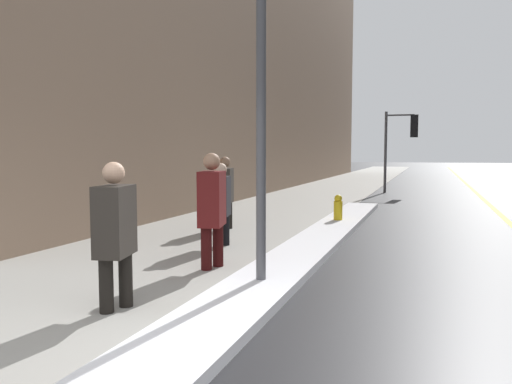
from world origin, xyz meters
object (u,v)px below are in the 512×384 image
pedestrian_nearside (115,229)px  lamp_post (261,65)px  traffic_light_near (404,134)px  pedestrian_in_glasses (212,205)px  fire_hydrant (338,210)px  pedestrian_trailing (221,201)px  pedestrian_with_shoulder_bag (225,190)px

pedestrian_nearside → lamp_post: bearing=125.8°
traffic_light_near → pedestrian_nearside: traffic_light_near is taller
pedestrian_in_glasses → fire_hydrant: bearing=156.5°
lamp_post → pedestrian_trailing: (-1.53, 2.32, -1.89)m
lamp_post → pedestrian_trailing: size_ratio=3.02×
pedestrian_in_glasses → fire_hydrant: (0.95, 4.93, -0.58)m
fire_hydrant → pedestrian_trailing: bearing=-113.8°
traffic_light_near → pedestrian_trailing: (-2.42, -13.08, -1.56)m
traffic_light_near → pedestrian_nearside: 16.92m
pedestrian_trailing → fire_hydrant: bearing=143.5°
lamp_post → pedestrian_nearside: bearing=-131.5°
lamp_post → traffic_light_near: bearing=86.7°
lamp_post → pedestrian_with_shoulder_bag: (-2.22, 4.15, -1.84)m
traffic_light_near → pedestrian_with_shoulder_bag: size_ratio=2.10×
pedestrian_in_glasses → fire_hydrant: size_ratio=2.38×
traffic_light_near → pedestrian_in_glasses: 14.85m
lamp_post → pedestrian_with_shoulder_bag: lamp_post is taller
pedestrian_trailing → pedestrian_nearside: bearing=-7.0°
fire_hydrant → traffic_light_near: bearing=84.5°
pedestrian_nearside → pedestrian_in_glasses: bearing=162.5°
pedestrian_with_shoulder_bag → pedestrian_nearside: bearing=-1.8°
lamp_post → pedestrian_trailing: lamp_post is taller
fire_hydrant → pedestrian_with_shoulder_bag: bearing=-144.8°
pedestrian_in_glasses → pedestrian_with_shoulder_bag: bearing=-172.8°
pedestrian_trailing → traffic_light_near: bearing=156.9°
pedestrian_nearside → pedestrian_in_glasses: (0.18, 2.07, 0.05)m
pedestrian_trailing → pedestrian_with_shoulder_bag: pedestrian_with_shoulder_bag is taller
pedestrian_nearside → pedestrian_trailing: 3.66m
pedestrian_with_shoulder_bag → fire_hydrant: (2.17, 1.53, -0.53)m
pedestrian_nearside → pedestrian_with_shoulder_bag: same height
pedestrian_in_glasses → fire_hydrant: 5.05m
pedestrian_in_glasses → pedestrian_nearside: bearing=-17.5°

